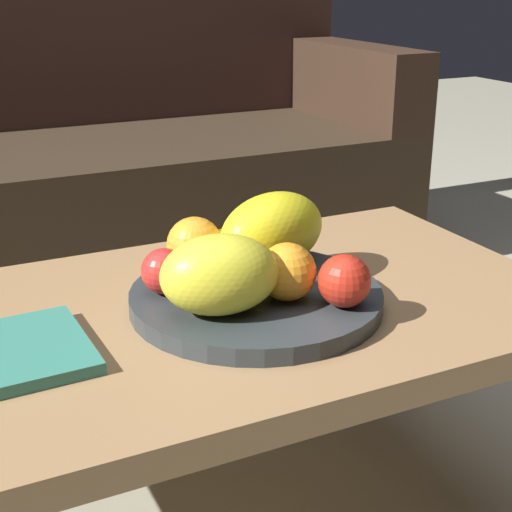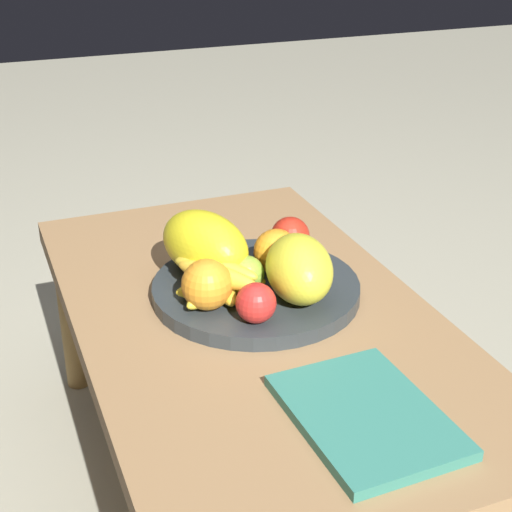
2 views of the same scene
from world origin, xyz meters
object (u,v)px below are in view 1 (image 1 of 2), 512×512
Objects in this scene: fruit_bowl at (256,298)px; orange_front at (287,272)px; couch at (92,170)px; coffee_table at (217,335)px; apple_front at (344,281)px; apple_left at (164,271)px; orange_left at (194,245)px; banana_bunch at (222,256)px; apple_right at (236,265)px; melon_large_front at (273,231)px; melon_smaller_beside at (220,274)px.

orange_front is at bearing -63.15° from fruit_bowl.
orange_front is at bearing -91.61° from couch.
apple_front is at bearing -42.76° from coffee_table.
fruit_bowl is at bearing -21.27° from apple_left.
couch is 1.08m from orange_left.
couch is 20.77× the size of orange_left.
couch reaches higher than coffee_table.
couch reaches higher than apple_left.
banana_bunch is at bearing -42.17° from orange_left.
apple_right is (-0.10, 0.12, -0.01)m from apple_front.
melon_large_front is 0.12m from orange_front.
orange_front is at bearing -63.18° from orange_left.
apple_front is (0.08, -0.10, 0.05)m from fruit_bowl.
couch is 10.18× the size of banana_bunch.
fruit_bowl is 0.13m from apple_left.
orange_left is 0.09m from apple_left.
melon_smaller_beside reaches higher than apple_left.
banana_bunch reaches higher than coffee_table.
melon_smaller_beside is at bearing -64.27° from apple_left.
couch is at bearing 90.16° from melon_large_front.
apple_front is at bearing -51.58° from apple_right.
couch is 9.20× the size of melon_large_front.
melon_large_front is 0.17m from apple_front.
banana_bunch is at bearing 120.64° from apple_front.
couch reaches higher than apple_front.
apple_front is 1.12× the size of apple_left.
melon_large_front is 0.09m from apple_right.
apple_left reaches higher than coffee_table.
couch reaches higher than fruit_bowl.
coffee_table is at bearing -95.38° from couch.
melon_large_front is 1.20× the size of melon_smaller_beside.
orange_front reaches higher than apple_front.
couch is at bearing 83.84° from melon_smaller_beside.
orange_left is (-0.07, 0.15, 0.00)m from orange_front.
apple_front is (0.13, -0.20, -0.01)m from orange_left.
melon_large_front is 0.09m from banana_bunch.
melon_large_front reaches higher than banana_bunch.
apple_right is at bearing 52.41° from melon_smaller_beside.
apple_front is (0.02, -1.26, 0.14)m from couch.
coffee_table is at bearing -88.86° from orange_left.
coffee_table is 5.44× the size of melon_large_front.
melon_smaller_beside is at bearing -139.31° from melon_large_front.
orange_left is 1.36× the size of apple_right.
orange_front is at bearing -0.52° from melon_smaller_beside.
orange_left reaches higher than banana_bunch.
melon_large_front reaches higher than melon_smaller_beside.
banana_bunch is at bearing -94.06° from couch.
melon_smaller_beside is 0.13m from banana_bunch.
apple_front is (0.02, -0.17, -0.02)m from melon_large_front.
orange_front reaches higher than fruit_bowl.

